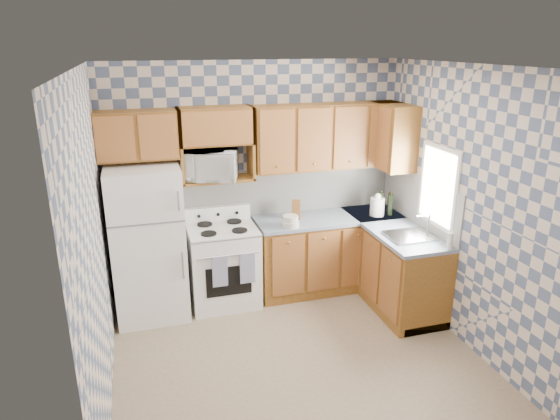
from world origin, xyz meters
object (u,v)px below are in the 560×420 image
at_px(stove_body, 223,266).
at_px(microwave, 210,165).
at_px(electric_kettle, 377,207).
at_px(refrigerator, 148,243).

relative_size(stove_body, microwave, 1.56).
xyz_separation_m(stove_body, electric_kettle, (1.85, -0.10, 0.58)).
height_order(stove_body, electric_kettle, electric_kettle).
relative_size(refrigerator, microwave, 2.91).
relative_size(stove_body, electric_kettle, 4.22).
relative_size(microwave, electric_kettle, 2.71).
bearing_deg(refrigerator, stove_body, 1.78).
distance_m(refrigerator, electric_kettle, 2.66).
xyz_separation_m(stove_body, microwave, (-0.08, 0.13, 1.16)).
xyz_separation_m(refrigerator, electric_kettle, (2.65, -0.08, 0.19)).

